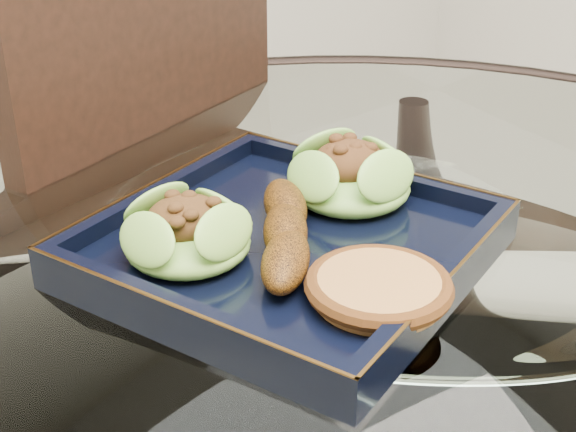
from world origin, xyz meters
TOP-DOWN VIEW (x-y plane):
  - dining_table at (-0.00, -0.00)m, footprint 1.13×1.13m
  - dining_chair at (0.03, 0.27)m, footprint 0.56×0.56m
  - navy_plate at (-0.06, 0.05)m, footprint 0.35×0.35m
  - lettuce_wrap_left at (-0.13, 0.07)m, footprint 0.11×0.11m
  - lettuce_wrap_right at (0.02, 0.08)m, footprint 0.13×0.13m
  - roasted_plantain at (-0.07, 0.04)m, footprint 0.11×0.15m
  - crumb_patty at (-0.06, -0.06)m, footprint 0.10×0.10m

SIDE VIEW (x-z plane):
  - dining_chair at x=0.03m, z-range 0.06..1.03m
  - dining_table at x=0.00m, z-range 0.21..0.98m
  - navy_plate at x=-0.06m, z-range 0.76..0.78m
  - crumb_patty at x=-0.06m, z-range 0.78..0.80m
  - roasted_plantain at x=-0.07m, z-range 0.78..0.81m
  - lettuce_wrap_left at x=-0.13m, z-range 0.78..0.82m
  - lettuce_wrap_right at x=0.02m, z-range 0.78..0.82m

